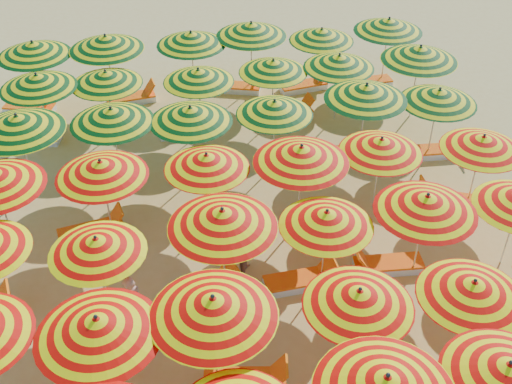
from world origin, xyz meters
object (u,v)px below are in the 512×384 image
at_px(lounger_10, 301,280).
at_px(umbrella_27, 301,154).
at_px(umbrella_19, 97,245).
at_px(lounger_19, 31,108).
at_px(umbrella_14, 213,306).
at_px(umbrella_21, 327,219).
at_px(umbrella_15, 359,298).
at_px(umbrella_40, 339,61).
at_px(umbrella_47, 389,25).
at_px(lounger_21, 238,87).
at_px(umbrella_34, 366,92).
at_px(umbrella_41, 420,54).
at_px(lounger_12, 93,230).
at_px(umbrella_43, 106,43).
at_px(umbrella_31, 112,116).
at_px(beachgoer_a, 131,302).
at_px(lounger_7, 247,381).
at_px(umbrella_30, 18,123).
at_px(lounger_23, 367,83).
at_px(lounger_22, 304,86).
at_px(lounger_13, 447,199).
at_px(umbrella_42, 33,49).
at_px(lounger_9, 204,291).
at_px(lounger_16, 32,138).
at_px(umbrella_28, 381,146).
at_px(lounger_20, 132,98).
at_px(beachgoer_b, 248,248).
at_px(umbrella_44, 191,39).
at_px(umbrella_29, 483,143).
at_px(umbrella_38, 198,76).
at_px(umbrella_22, 426,203).
at_px(lounger_17, 186,129).
at_px(umbrella_10, 508,372).
at_px(umbrella_36, 37,81).
at_px(lounger_11, 386,265).
at_px(umbrella_37, 106,78).
at_px(umbrella_46, 322,35).
at_px(lounger_14, 343,153).
at_px(umbrella_32, 190,114).
at_px(umbrella_25, 101,169).
at_px(lounger_18, 288,113).

bearing_deg(lounger_10, umbrella_27, 75.42).
xyz_separation_m(umbrella_19, lounger_19, (-2.97, 9.55, -1.84)).
bearing_deg(umbrella_14, umbrella_21, 42.13).
bearing_deg(umbrella_15, umbrella_40, 77.97).
xyz_separation_m(umbrella_47, lounger_21, (-5.33, 0.15, -2.11)).
relative_size(umbrella_19, umbrella_34, 0.79).
xyz_separation_m(umbrella_41, umbrella_47, (-0.24, 2.47, -0.06)).
bearing_deg(umbrella_34, lounger_12, -162.35).
relative_size(umbrella_43, lounger_21, 1.79).
height_order(umbrella_31, beachgoer_a, umbrella_31).
distance_m(umbrella_14, lounger_7, 2.26).
relative_size(umbrella_30, lounger_23, 1.60).
bearing_deg(lounger_22, umbrella_43, 169.84).
bearing_deg(lounger_22, lounger_13, -81.11).
relative_size(umbrella_15, umbrella_42, 0.99).
relative_size(umbrella_19, lounger_9, 1.39).
height_order(lounger_16, beachgoer_a, beachgoer_a).
height_order(umbrella_28, lounger_23, umbrella_28).
bearing_deg(lounger_7, lounger_20, 109.35).
relative_size(umbrella_40, lounger_7, 1.59).
bearing_deg(umbrella_47, beachgoer_b, -124.48).
xyz_separation_m(umbrella_15, beachgoer_a, (-4.55, 1.77, -1.32)).
distance_m(umbrella_14, umbrella_44, 12.23).
xyz_separation_m(lounger_12, lounger_22, (7.18, 7.06, 0.00)).
height_order(umbrella_29, umbrella_44, umbrella_44).
distance_m(umbrella_38, umbrella_41, 7.11).
relative_size(umbrella_22, umbrella_47, 0.92).
height_order(umbrella_34, beachgoer_a, umbrella_34).
bearing_deg(lounger_17, umbrella_42, 146.39).
height_order(lounger_10, beachgoer_a, beachgoer_a).
height_order(umbrella_10, umbrella_36, umbrella_36).
bearing_deg(beachgoer_b, umbrella_10, -138.84).
bearing_deg(umbrella_10, umbrella_27, 108.11).
distance_m(umbrella_15, umbrella_38, 10.03).
height_order(umbrella_31, lounger_11, umbrella_31).
bearing_deg(umbrella_37, umbrella_30, -128.02).
distance_m(umbrella_28, beachgoer_b, 4.47).
distance_m(umbrella_46, umbrella_47, 2.43).
xyz_separation_m(umbrella_47, lounger_14, (-2.64, -4.53, -2.11)).
distance_m(umbrella_30, lounger_12, 3.52).
xyz_separation_m(umbrella_14, umbrella_41, (7.55, 9.78, -0.01)).
relative_size(umbrella_32, umbrella_43, 0.76).
distance_m(umbrella_25, umbrella_31, 2.47).
bearing_deg(umbrella_15, umbrella_31, 123.56).
xyz_separation_m(umbrella_40, lounger_18, (-1.52, 0.35, -1.98)).
relative_size(umbrella_21, umbrella_31, 0.85).
xyz_separation_m(umbrella_21, umbrella_37, (-5.17, 7.53, 0.04)).
relative_size(umbrella_31, umbrella_44, 1.11).
distance_m(umbrella_27, lounger_20, 8.90).
xyz_separation_m(umbrella_37, umbrella_43, (-0.05, 2.02, 0.25)).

